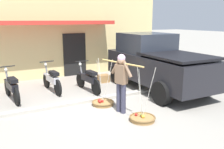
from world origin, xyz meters
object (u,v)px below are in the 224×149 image
motorcycle_third_in_row (88,79)px  motorcycle_second_in_row (52,80)px  parked_truck (156,62)px  fruit_basket_left_side (103,103)px  fruit_vendor (121,79)px  motorcycle_nearest_shop (12,87)px  fruit_basket_right_side (142,118)px  wooden_crate (103,78)px

motorcycle_third_in_row → motorcycle_second_in_row: bearing=154.0°
parked_truck → fruit_basket_left_side: bearing=-164.9°
fruit_vendor → parked_truck: size_ratio=0.36×
fruit_vendor → parked_truck: (2.43, 1.50, 0.05)m
fruit_vendor → motorcycle_third_in_row: bearing=90.1°
parked_truck → motorcycle_nearest_shop: bearing=167.4°
fruit_basket_left_side → motorcycle_second_in_row: bearing=115.0°
fruit_basket_left_side → fruit_basket_right_side: 1.63m
fruit_vendor → fruit_basket_left_side: bearing=103.5°
motorcycle_second_in_row → motorcycle_third_in_row: 1.34m
fruit_basket_left_side → motorcycle_nearest_shop: (-2.44, 1.83, 0.38)m
fruit_vendor → wooden_crate: size_ratio=3.85×
wooden_crate → parked_truck: bearing=-53.8°
fruit_basket_right_side → motorcycle_second_in_row: bearing=110.3°
fruit_basket_right_side → wooden_crate: fruit_basket_right_side is taller
fruit_vendor → parked_truck: 2.85m
fruit_basket_right_side → motorcycle_nearest_shop: size_ratio=0.80×
fruit_basket_left_side → motorcycle_nearest_shop: size_ratio=0.80×
motorcycle_second_in_row → parked_truck: (3.63, -1.47, 0.58)m
fruit_basket_left_side → fruit_basket_right_side: bearing=-76.6°
motorcycle_nearest_shop → motorcycle_third_in_row: size_ratio=1.00×
motorcycle_third_in_row → fruit_basket_left_side: bearing=-96.7°
motorcycle_second_in_row → wooden_crate: bearing=8.7°
fruit_basket_right_side → motorcycle_second_in_row: (-1.39, 3.77, 0.38)m
fruit_vendor → motorcycle_nearest_shop: (-2.63, 2.63, -0.52)m
fruit_basket_left_side → parked_truck: (2.62, 0.71, 0.96)m
fruit_vendor → motorcycle_second_in_row: size_ratio=0.93×
motorcycle_nearest_shop → motorcycle_second_in_row: bearing=13.5°
motorcycle_third_in_row → parked_truck: (2.43, -0.88, 0.58)m
motorcycle_nearest_shop → wooden_crate: size_ratio=4.13×
motorcycle_third_in_row → wooden_crate: (1.10, 0.94, -0.29)m
fruit_vendor → fruit_basket_right_side: size_ratio=1.17×
fruit_vendor → wooden_crate: 3.59m
motorcycle_nearest_shop → wooden_crate: motorcycle_nearest_shop is taller
fruit_basket_right_side → motorcycle_third_in_row: bearing=93.5°
fruit_basket_left_side → motorcycle_second_in_row: 2.43m
fruit_basket_left_side → motorcycle_nearest_shop: fruit_basket_left_side is taller
motorcycle_nearest_shop → fruit_vendor: bearing=-45.0°
motorcycle_third_in_row → parked_truck: bearing=-20.0°
motorcycle_second_in_row → wooden_crate: motorcycle_second_in_row is taller
motorcycle_second_in_row → motorcycle_nearest_shop: bearing=-166.5°
motorcycle_third_in_row → wooden_crate: size_ratio=4.14×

